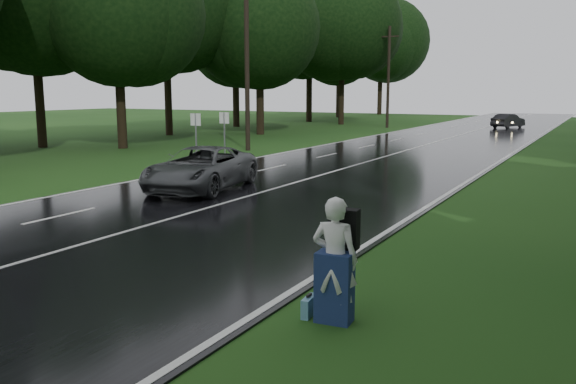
% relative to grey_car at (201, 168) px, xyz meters
% --- Properties ---
extents(ground, '(160.00, 160.00, 0.00)m').
position_rel_grey_car_xyz_m(ground, '(2.22, -7.57, -0.80)').
color(ground, '#1E4514').
rests_on(ground, ground).
extents(road, '(12.00, 140.00, 0.04)m').
position_rel_grey_car_xyz_m(road, '(2.22, 12.43, -0.78)').
color(road, black).
rests_on(road, ground).
extents(lane_center, '(0.12, 140.00, 0.01)m').
position_rel_grey_car_xyz_m(lane_center, '(2.22, 12.43, -0.76)').
color(lane_center, silver).
rests_on(lane_center, road).
extents(grey_car, '(3.55, 5.89, 1.53)m').
position_rel_grey_car_xyz_m(grey_car, '(0.00, 0.00, 0.00)').
color(grey_car, '#484B4D').
rests_on(grey_car, road).
extents(far_car, '(2.73, 4.30, 1.34)m').
position_rel_grey_car_xyz_m(far_car, '(4.21, 42.77, -0.09)').
color(far_car, black).
rests_on(far_car, road).
extents(hitchhiker, '(0.76, 0.70, 1.98)m').
position_rel_grey_car_xyz_m(hitchhiker, '(9.20, -8.82, 0.11)').
color(hitchhiker, silver).
rests_on(hitchhiker, ground).
extents(suitcase, '(0.18, 0.45, 0.31)m').
position_rel_grey_car_xyz_m(suitcase, '(8.75, -8.81, -0.65)').
color(suitcase, '#5589A5').
rests_on(suitcase, ground).
extents(utility_pole_mid, '(1.80, 0.28, 10.67)m').
position_rel_grey_car_xyz_m(utility_pole_mid, '(-6.28, 13.00, -0.80)').
color(utility_pole_mid, black).
rests_on(utility_pole_mid, ground).
extents(utility_pole_far, '(1.80, 0.28, 9.59)m').
position_rel_grey_car_xyz_m(utility_pole_far, '(-6.28, 38.19, -0.80)').
color(utility_pole_far, black).
rests_on(utility_pole_far, ground).
extents(road_sign_a, '(0.59, 0.10, 2.46)m').
position_rel_grey_car_xyz_m(road_sign_a, '(-4.98, 6.26, -0.80)').
color(road_sign_a, white).
rests_on(road_sign_a, ground).
extents(road_sign_b, '(0.59, 0.10, 2.44)m').
position_rel_grey_car_xyz_m(road_sign_b, '(-4.98, 8.69, -0.80)').
color(road_sign_b, white).
rests_on(road_sign_b, ground).
extents(tree_left_d, '(9.23, 9.23, 14.43)m').
position_rel_grey_car_xyz_m(tree_left_d, '(-13.86, 10.38, -0.80)').
color(tree_left_d, black).
rests_on(tree_left_d, ground).
extents(tree_left_e, '(9.26, 9.26, 14.46)m').
position_rel_grey_car_xyz_m(tree_left_e, '(-12.46, 24.61, -0.80)').
color(tree_left_e, black).
rests_on(tree_left_e, ground).
extents(tree_left_f, '(11.45, 11.45, 17.89)m').
position_rel_grey_car_xyz_m(tree_left_f, '(-12.46, 41.18, -0.80)').
color(tree_left_f, black).
rests_on(tree_left_f, ground).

